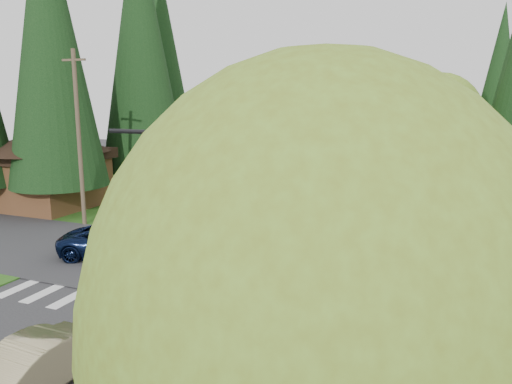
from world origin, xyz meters
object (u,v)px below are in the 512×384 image
Objects in this scene: sedan_champagne at (25,371)px; parked_car_a at (341,209)px; parked_car_e at (410,156)px; suv_navy at (121,241)px; parked_car_c at (370,181)px; parked_car_d at (388,165)px; parked_car_b at (362,195)px.

sedan_champagne is 1.02× the size of parked_car_a.
parked_car_e is at bearing 86.45° from sedan_champagne.
parked_car_c is at bearing -40.82° from suv_navy.
parked_car_e reaches higher than sedan_champagne.
sedan_champagne is at bearing -90.91° from parked_car_c.
parked_car_d is 8.58m from parked_car_e.
sedan_champagne is at bearing -96.50° from parked_car_e.
parked_car_a is 10.58m from parked_car_c.
parked_car_c is 0.95× the size of parked_car_e.
parked_car_d is at bearing -34.38° from suv_navy.
parked_car_d reaches higher than parked_car_c.
parked_car_a is at bearing -84.79° from parked_car_c.
parked_car_d reaches higher than parked_car_e.
parked_car_b reaches higher than parked_car_a.
parked_car_c is 18.81m from parked_car_e.
sedan_champagne is 0.87× the size of parked_car_e.
suv_navy is at bearing -126.02° from parked_car_a.
sedan_champagne is 41.82m from parked_car_d.
suv_navy is (-4.71, 10.12, 0.06)m from sedan_champagne.
parked_car_c is (0.00, 10.58, 0.06)m from parked_car_a.
parked_car_e is (4.77, 50.15, 0.01)m from sedan_champagne.
parked_car_d is at bearing 91.06° from parked_car_a.
suv_navy is 1.11× the size of parked_car_b.
parked_car_a is at bearing -89.09° from parked_car_b.
parked_car_c is 1.02× the size of parked_car_d.
parked_car_c reaches higher than parked_car_b.
suv_navy is at bearing -105.58° from parked_car_c.
sedan_champagne is 25.98m from parked_car_b.
sedan_champagne is at bearing -98.14° from parked_car_a.
parked_car_a is (3.37, 20.81, 0.01)m from sedan_champagne.
parked_car_e is (1.40, 8.47, -0.07)m from parked_car_d.
parked_car_d is at bearing 95.21° from parked_car_c.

